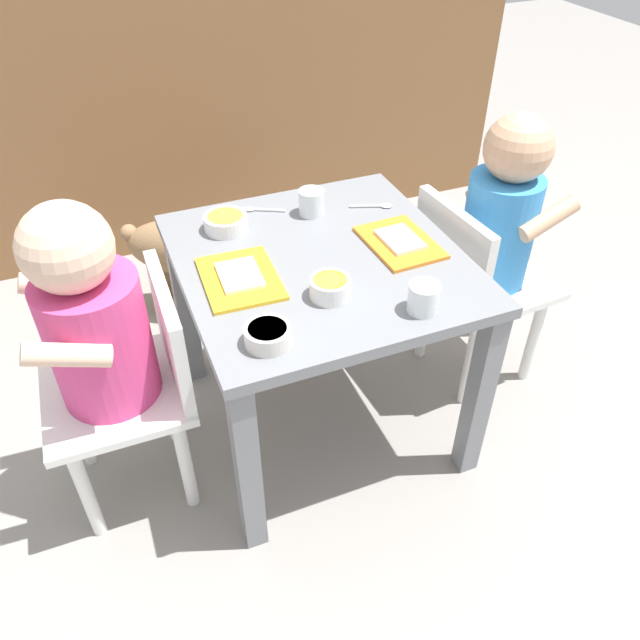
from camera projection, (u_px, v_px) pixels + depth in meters
ground_plane at (320, 415)px, 1.59m from camera, size 7.00×7.00×0.00m
kitchen_cabinet_back at (195, 91)px, 2.10m from camera, size 2.12×0.38×0.92m
dining_table at (320, 289)px, 1.34m from camera, size 0.57×0.60×0.48m
seated_child_left at (101, 330)px, 1.15m from camera, size 0.28×0.28×0.71m
seated_child_right at (496, 226)px, 1.45m from camera, size 0.30×0.30×0.71m
dog at (202, 249)px, 1.79m from camera, size 0.45×0.33×0.32m
food_tray_left at (240, 278)px, 1.22m from camera, size 0.15×0.19×0.02m
food_tray_right at (400, 242)px, 1.32m from camera, size 0.14×0.19×0.02m
water_cup_left at (423, 300)px, 1.13m from camera, size 0.06×0.06×0.06m
water_cup_right at (311, 204)px, 1.41m from camera, size 0.06×0.06×0.06m
cereal_bowl_right_side at (226, 222)px, 1.36m from camera, size 0.09×0.09×0.03m
veggie_bowl_far at (330, 287)px, 1.17m from camera, size 0.08×0.08×0.04m
veggie_bowl_near at (268, 335)px, 1.07m from camera, size 0.08×0.08×0.03m
spoon_by_left_tray at (376, 206)px, 1.44m from camera, size 0.10×0.05×0.01m
spoon_by_right_tray at (259, 210)px, 1.43m from camera, size 0.09×0.06×0.01m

